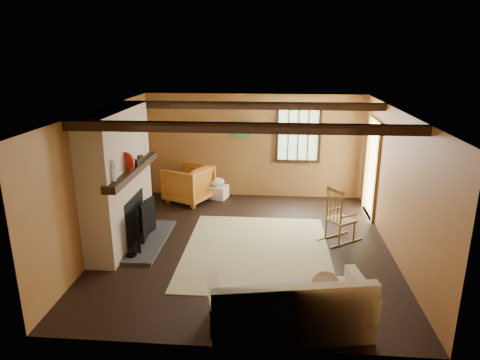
# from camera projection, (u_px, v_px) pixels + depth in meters

# --- Properties ---
(ground) EXTENTS (5.50, 5.50, 0.00)m
(ground) POSITION_uv_depth(u_px,v_px,m) (246.00, 245.00, 7.64)
(ground) COLOR black
(ground) RESTS_ON ground
(room_envelope) EXTENTS (5.02, 5.52, 2.44)m
(room_envelope) POSITION_uv_depth(u_px,v_px,m) (260.00, 153.00, 7.39)
(room_envelope) COLOR #956235
(room_envelope) RESTS_ON ground
(fireplace) EXTENTS (1.02, 2.30, 2.40)m
(fireplace) POSITION_uv_depth(u_px,v_px,m) (120.00, 183.00, 7.49)
(fireplace) COLOR brown
(fireplace) RESTS_ON ground
(rug) EXTENTS (2.50, 3.00, 0.01)m
(rug) POSITION_uv_depth(u_px,v_px,m) (257.00, 250.00, 7.43)
(rug) COLOR tan
(rug) RESTS_ON ground
(rocking_chair) EXTENTS (0.84, 0.75, 1.04)m
(rocking_chair) POSITION_uv_depth(u_px,v_px,m) (339.00, 218.00, 7.69)
(rocking_chair) COLOR tan
(rocking_chair) RESTS_ON ground
(sofa) EXTENTS (2.10, 1.21, 0.80)m
(sofa) POSITION_uv_depth(u_px,v_px,m) (290.00, 310.00, 5.25)
(sofa) COLOR beige
(sofa) RESTS_ON ground
(firewood_pile) EXTENTS (0.73, 0.13, 0.27)m
(firewood_pile) POSITION_uv_depth(u_px,v_px,m) (179.00, 190.00, 10.20)
(firewood_pile) COLOR brown
(firewood_pile) RESTS_ON ground
(laundry_basket) EXTENTS (0.58, 0.50, 0.30)m
(laundry_basket) POSITION_uv_depth(u_px,v_px,m) (216.00, 192.00, 10.04)
(laundry_basket) COLOR white
(laundry_basket) RESTS_ON ground
(basket_pillow) EXTENTS (0.42, 0.35, 0.19)m
(basket_pillow) POSITION_uv_depth(u_px,v_px,m) (216.00, 182.00, 9.97)
(basket_pillow) COLOR beige
(basket_pillow) RESTS_ON laundry_basket
(armchair) EXTENTS (1.22, 1.20, 0.84)m
(armchair) POSITION_uv_depth(u_px,v_px,m) (188.00, 184.00, 9.74)
(armchair) COLOR #BF6026
(armchair) RESTS_ON ground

